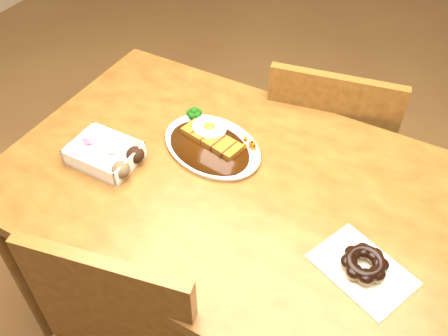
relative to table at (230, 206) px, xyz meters
The scene contains 6 objects.
ground 0.65m from the table, ahead, with size 6.00×6.00×0.00m, color brown.
table is the anchor object (origin of this frame).
chair_far 0.57m from the table, 78.90° to the left, with size 0.49×0.49×0.87m.
katsu_curry_plate 0.18m from the table, 139.53° to the left, with size 0.34×0.28×0.06m.
donut_box 0.37m from the table, 164.55° to the right, with size 0.21×0.14×0.05m.
pon_de_ring 0.41m from the table, 13.61° to the right, with size 0.25×0.22×0.04m.
Camera 1 is at (0.42, -0.78, 1.69)m, focal length 40.00 mm.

